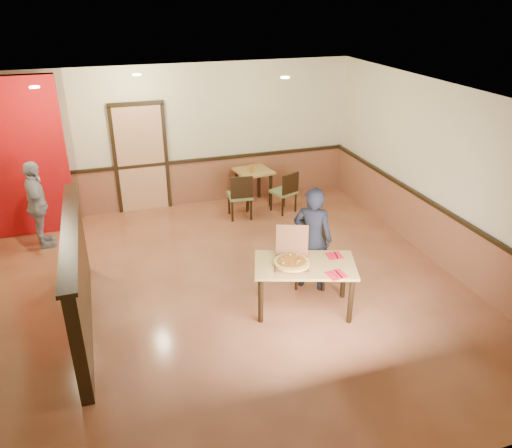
{
  "coord_description": "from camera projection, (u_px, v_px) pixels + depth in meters",
  "views": [
    {
      "loc": [
        -1.51,
        -6.06,
        4.06
      ],
      "look_at": [
        0.44,
        0.0,
        1.04
      ],
      "focal_mm": 35.0,
      "sensor_mm": 36.0,
      "label": 1
    }
  ],
  "objects": [
    {
      "name": "diner",
      "position": [
        312.0,
        239.0,
        7.17
      ],
      "size": [
        0.69,
        0.65,
        1.58
      ],
      "primitive_type": "imported",
      "rotation": [
        0.0,
        0.0,
        2.5
      ],
      "color": "black",
      "rests_on": "floor"
    },
    {
      "name": "spot_c",
      "position": [
        285.0,
        77.0,
        7.85
      ],
      "size": [
        0.14,
        0.14,
        0.02
      ],
      "primitive_type": "cylinder",
      "color": "beige",
      "rests_on": "ceiling"
    },
    {
      "name": "side_chair_right",
      "position": [
        286.0,
        190.0,
        9.77
      ],
      "size": [
        0.54,
        0.54,
        0.85
      ],
      "rotation": [
        0.0,
        0.0,
        3.51
      ],
      "color": "olive",
      "rests_on": "floor"
    },
    {
      "name": "passerby",
      "position": [
        38.0,
        205.0,
        8.35
      ],
      "size": [
        0.47,
        0.93,
        1.52
      ],
      "primitive_type": "imported",
      "rotation": [
        0.0,
        0.0,
        1.68
      ],
      "color": "#9A99A1",
      "rests_on": "floor"
    },
    {
      "name": "red_accent_panel",
      "position": [
        18.0,
        159.0,
        8.55
      ],
      "size": [
        1.6,
        0.2,
        2.78
      ],
      "primitive_type": "cube",
      "color": "#B20C0F",
      "rests_on": "floor"
    },
    {
      "name": "wainscot_back",
      "position": [
        184.0,
        183.0,
        10.16
      ],
      "size": [
        7.0,
        0.04,
        0.9
      ],
      "primitive_type": "cube",
      "color": "brown",
      "rests_on": "floor"
    },
    {
      "name": "side_chair_left",
      "position": [
        240.0,
        195.0,
        9.5
      ],
      "size": [
        0.48,
        0.48,
        0.9
      ],
      "rotation": [
        0.0,
        0.0,
        3.05
      ],
      "color": "olive",
      "rests_on": "floor"
    },
    {
      "name": "chair_rail_right",
      "position": [
        436.0,
        206.0,
        7.92
      ],
      "size": [
        0.06,
        7.0,
        0.06
      ],
      "primitive_type": "cube",
      "color": "black",
      "rests_on": "wall_right"
    },
    {
      "name": "pizza_box",
      "position": [
        292.0,
        260.0,
        6.63
      ],
      "size": [
        0.59,
        0.64,
        0.46
      ],
      "rotation": [
        0.0,
        0.0,
        -0.36
      ],
      "color": "brown",
      "rests_on": "main_table"
    },
    {
      "name": "diner_chair",
      "position": [
        311.0,
        250.0,
        7.41
      ],
      "size": [
        0.63,
        0.63,
        0.97
      ],
      "rotation": [
        0.0,
        0.0,
        -0.4
      ],
      "color": "olive",
      "rests_on": "floor"
    },
    {
      "name": "spot_a",
      "position": [
        34.0,
        87.0,
        7.09
      ],
      "size": [
        0.14,
        0.14,
        0.02
      ],
      "primitive_type": "cylinder",
      "color": "beige",
      "rests_on": "ceiling"
    },
    {
      "name": "back_door",
      "position": [
        141.0,
        159.0,
        9.67
      ],
      "size": [
        0.9,
        0.06,
        2.1
      ],
      "primitive_type": "cube",
      "color": "tan",
      "rests_on": "wall_back"
    },
    {
      "name": "pizza",
      "position": [
        292.0,
        263.0,
        6.6
      ],
      "size": [
        0.52,
        0.52,
        0.03
      ],
      "primitive_type": "cylinder",
      "rotation": [
        0.0,
        0.0,
        -0.09
      ],
      "color": "#E3C152",
      "rests_on": "pizza_box"
    },
    {
      "name": "ceiling",
      "position": [
        223.0,
        100.0,
        6.16
      ],
      "size": [
        7.0,
        7.0,
        0.0
      ],
      "primitive_type": "plane",
      "rotation": [
        3.14,
        0.0,
        0.0
      ],
      "color": "black",
      "rests_on": "wall_back"
    },
    {
      "name": "side_table",
      "position": [
        253.0,
        178.0,
        10.13
      ],
      "size": [
        0.78,
        0.78,
        0.73
      ],
      "rotation": [
        0.0,
        0.0,
        0.16
      ],
      "color": "tan",
      "rests_on": "floor"
    },
    {
      "name": "wall_right",
      "position": [
        444.0,
        177.0,
        7.73
      ],
      "size": [
        0.0,
        7.0,
        7.0
      ],
      "primitive_type": "plane",
      "rotation": [
        1.57,
        0.0,
        -1.57
      ],
      "color": "beige",
      "rests_on": "floor"
    },
    {
      "name": "main_table",
      "position": [
        305.0,
        271.0,
        6.71
      ],
      "size": [
        1.52,
        1.15,
        0.72
      ],
      "rotation": [
        0.0,
        0.0,
        -0.32
      ],
      "color": "tan",
      "rests_on": "floor"
    },
    {
      "name": "chair_rail_back",
      "position": [
        182.0,
        162.0,
        9.94
      ],
      "size": [
        7.0,
        0.06,
        0.06
      ],
      "primitive_type": "cube",
      "color": "black",
      "rests_on": "wall_back"
    },
    {
      "name": "booth_partition",
      "position": [
        78.0,
        277.0,
        6.33
      ],
      "size": [
        0.2,
        3.1,
        1.44
      ],
      "color": "black",
      "rests_on": "floor"
    },
    {
      "name": "condiment",
      "position": [
        252.0,
        169.0,
        9.88
      ],
      "size": [
        0.06,
        0.06,
        0.16
      ],
      "primitive_type": "cylinder",
      "color": "#905D1A",
      "rests_on": "side_table"
    },
    {
      "name": "wainscot_right",
      "position": [
        433.0,
        232.0,
        8.13
      ],
      "size": [
        0.04,
        7.0,
        0.9
      ],
      "primitive_type": "cube",
      "color": "brown",
      "rests_on": "floor"
    },
    {
      "name": "wall_back",
      "position": [
        180.0,
        137.0,
        9.78
      ],
      "size": [
        7.0,
        0.0,
        7.0
      ],
      "primitive_type": "plane",
      "rotation": [
        1.57,
        0.0,
        0.0
      ],
      "color": "beige",
      "rests_on": "floor"
    },
    {
      "name": "floor",
      "position": [
        228.0,
        291.0,
        7.37
      ],
      "size": [
        7.0,
        7.0,
        0.0
      ],
      "primitive_type": "plane",
      "color": "#BF704A",
      "rests_on": "ground"
    },
    {
      "name": "napkin_far",
      "position": [
        334.0,
        256.0,
        6.86
      ],
      "size": [
        0.23,
        0.23,
        0.01
      ],
      "rotation": [
        0.0,
        0.0,
        -0.08
      ],
      "color": "red",
      "rests_on": "main_table"
    },
    {
      "name": "napkin_near",
      "position": [
        336.0,
        275.0,
        6.4
      ],
      "size": [
        0.26,
        0.26,
        0.01
      ],
      "rotation": [
        0.0,
        0.0,
        0.12
      ],
      "color": "red",
      "rests_on": "main_table"
    },
    {
      "name": "spot_b",
      "position": [
        137.0,
        75.0,
        8.1
      ],
      "size": [
        0.14,
        0.14,
        0.02
      ],
      "primitive_type": "cylinder",
      "color": "beige",
      "rests_on": "ceiling"
    }
  ]
}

